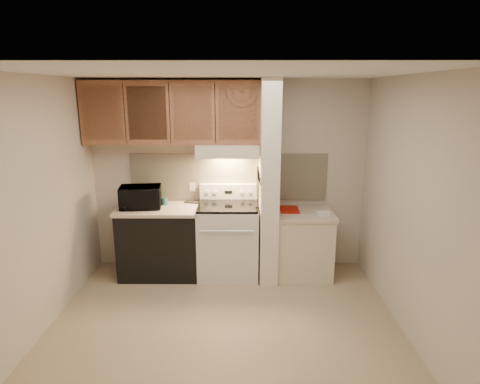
{
  "coord_description": "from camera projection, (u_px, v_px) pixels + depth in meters",
  "views": [
    {
      "loc": [
        0.18,
        -3.72,
        2.34
      ],
      "look_at": [
        0.16,
        0.75,
        1.22
      ],
      "focal_mm": 30.0,
      "sensor_mm": 36.0,
      "label": 1
    }
  ],
  "objects": [
    {
      "name": "knife_blade_c",
      "position": [
        258.0,
        187.0,
        4.94
      ],
      "size": [
        0.01,
        0.04,
        0.2
      ],
      "primitive_type": "cube",
      "color": "silver",
      "rests_on": "knife_strip"
    },
    {
      "name": "knife_blade_e",
      "position": [
        258.0,
        183.0,
        5.1
      ],
      "size": [
        0.01,
        0.04,
        0.18
      ],
      "primitive_type": "cube",
      "color": "silver",
      "rests_on": "knife_strip"
    },
    {
      "name": "upper_cabinets",
      "position": [
        172.0,
        113.0,
        4.96
      ],
      "size": [
        2.18,
        0.33,
        0.77
      ],
      "primitive_type": "cube",
      "color": "brown",
      "rests_on": "wall_back"
    },
    {
      "name": "cab_door_a",
      "position": [
        102.0,
        113.0,
        4.8
      ],
      "size": [
        0.46,
        0.01,
        0.63
      ],
      "primitive_type": "cube",
      "color": "brown",
      "rests_on": "upper_cabinets"
    },
    {
      "name": "oven_window",
      "position": [
        227.0,
        247.0,
        4.87
      ],
      "size": [
        0.5,
        0.01,
        0.3
      ],
      "primitive_type": "cube",
      "color": "black",
      "rests_on": "range_body"
    },
    {
      "name": "wall_back",
      "position": [
        229.0,
        176.0,
        5.33
      ],
      "size": [
        3.6,
        2.5,
        0.02
      ],
      "primitive_type": "cube",
      "rotation": [
        1.57,
        0.0,
        0.0
      ],
      "color": "beige",
      "rests_on": "floor"
    },
    {
      "name": "range_backguard",
      "position": [
        229.0,
        191.0,
        5.32
      ],
      "size": [
        0.76,
        0.08,
        0.2
      ],
      "primitive_type": "cube",
      "color": "silver",
      "rests_on": "range_body"
    },
    {
      "name": "knife_handle_a",
      "position": [
        259.0,
        176.0,
        4.74
      ],
      "size": [
        0.02,
        0.02,
        0.1
      ],
      "primitive_type": "cylinder",
      "color": "black",
      "rests_on": "knife_strip"
    },
    {
      "name": "outlet",
      "position": [
        193.0,
        187.0,
        5.34
      ],
      "size": [
        0.08,
        0.01,
        0.12
      ],
      "primitive_type": "cube",
      "color": "beige",
      "rests_on": "backsplash"
    },
    {
      "name": "cab_gap_a",
      "position": [
        124.0,
        113.0,
        4.8
      ],
      "size": [
        0.01,
        0.01,
        0.73
      ],
      "primitive_type": "cube",
      "color": "black",
      "rests_on": "upper_cabinets"
    },
    {
      "name": "knife_blade_b",
      "position": [
        258.0,
        187.0,
        4.86
      ],
      "size": [
        0.01,
        0.04,
        0.18
      ],
      "primitive_type": "cube",
      "color": "silver",
      "rests_on": "knife_strip"
    },
    {
      "name": "oven_handle",
      "position": [
        227.0,
        231.0,
        4.78
      ],
      "size": [
        0.65,
        0.02,
        0.02
      ],
      "primitive_type": "cylinder",
      "rotation": [
        0.0,
        1.57,
        0.0
      ],
      "color": "silver",
      "rests_on": "range_body"
    },
    {
      "name": "range_display",
      "position": [
        229.0,
        192.0,
        5.28
      ],
      "size": [
        0.1,
        0.01,
        0.04
      ],
      "primitive_type": "cube",
      "color": "black",
      "rests_on": "range_backguard"
    },
    {
      "name": "cab_door_c",
      "position": [
        192.0,
        113.0,
        4.8
      ],
      "size": [
        0.46,
        0.01,
        0.63
      ],
      "primitive_type": "cube",
      "color": "brown",
      "rests_on": "upper_cabinets"
    },
    {
      "name": "left_countertop",
      "position": [
        159.0,
        209.0,
        5.09
      ],
      "size": [
        1.04,
        0.67,
        0.04
      ],
      "primitive_type": "cube",
      "color": "beige",
      "rests_on": "dishwasher_front"
    },
    {
      "name": "knife_handle_c",
      "position": [
        258.0,
        173.0,
        4.91
      ],
      "size": [
        0.02,
        0.02,
        0.1
      ],
      "primitive_type": "cylinder",
      "color": "black",
      "rests_on": "knife_strip"
    },
    {
      "name": "cab_door_d",
      "position": [
        238.0,
        113.0,
        4.8
      ],
      "size": [
        0.46,
        0.01,
        0.63
      ],
      "primitive_type": "cube",
      "color": "brown",
      "rests_on": "upper_cabinets"
    },
    {
      "name": "dishwasher_front",
      "position": [
        161.0,
        242.0,
        5.2
      ],
      "size": [
        1.0,
        0.63,
        0.87
      ],
      "primitive_type": "cube",
      "color": "black",
      "rests_on": "floor"
    },
    {
      "name": "floor",
      "position": [
        225.0,
        322.0,
        4.18
      ],
      "size": [
        3.6,
        3.6,
        0.0
      ],
      "primitive_type": "plane",
      "color": "tan",
      "rests_on": "ground"
    },
    {
      "name": "cab_gap_b",
      "position": [
        170.0,
        113.0,
        4.8
      ],
      "size": [
        0.01,
        0.01,
        0.73
      ],
      "primitive_type": "cube",
      "color": "black",
      "rests_on": "upper_cabinets"
    },
    {
      "name": "knife_handle_e",
      "position": [
        258.0,
        170.0,
        5.06
      ],
      "size": [
        0.02,
        0.02,
        0.1
      ],
      "primitive_type": "cylinder",
      "color": "black",
      "rests_on": "knife_strip"
    },
    {
      "name": "knife_strip",
      "position": [
        259.0,
        177.0,
        4.92
      ],
      "size": [
        0.02,
        0.42,
        0.04
      ],
      "primitive_type": "cube",
      "color": "black",
      "rests_on": "partition_pillar"
    },
    {
      "name": "knife_handle_d",
      "position": [
        258.0,
        172.0,
        4.97
      ],
      "size": [
        0.02,
        0.02,
        0.1
      ],
      "primitive_type": "cylinder",
      "color": "black",
      "rests_on": "knife_strip"
    },
    {
      "name": "range_knob_right_inner",
      "position": [
        242.0,
        192.0,
        5.27
      ],
      "size": [
        0.05,
        0.02,
        0.05
      ],
      "primitive_type": "cylinder",
      "rotation": [
        1.57,
        0.0,
        0.0
      ],
      "color": "silver",
      "rests_on": "range_backguard"
    },
    {
      "name": "range_knob_left_inner",
      "position": [
        215.0,
        192.0,
        5.27
      ],
      "size": [
        0.05,
        0.02,
        0.05
      ],
      "primitive_type": "cylinder",
      "rotation": [
        1.57,
        0.0,
        0.0
      ],
      "color": "silver",
      "rests_on": "range_backguard"
    },
    {
      "name": "ceiling",
      "position": [
        222.0,
        73.0,
        3.57
      ],
      "size": [
        3.6,
        3.6,
        0.0
      ],
      "primitive_type": "plane",
      "rotation": [
        3.14,
        0.0,
        0.0
      ],
      "color": "white",
      "rests_on": "wall_back"
    },
    {
      "name": "hood_lip",
      "position": [
        227.0,
        156.0,
        4.83
      ],
      "size": [
        0.78,
        0.04,
        0.06
      ],
      "primitive_type": "cube",
      "color": "beige",
      "rests_on": "range_hood"
    },
    {
      "name": "range_knob_right_outer",
      "position": [
        250.0,
        192.0,
        5.27
      ],
      "size": [
        0.05,
        0.02,
        0.05
      ],
      "primitive_type": "cylinder",
      "rotation": [
        1.57,
        0.0,
        0.0
      ],
      "color": "silver",
      "rests_on": "range_backguard"
    },
    {
      "name": "microwave",
      "position": [
        140.0,
        197.0,
        5.04
      ],
      "size": [
        0.54,
        0.4,
        0.28
      ],
      "primitive_type": "imported",
      "rotation": [
        0.0,
        0.0,
        0.13
      ],
      "color": "black",
      "rests_on": "left_countertop"
    },
    {
      "name": "pillar_trim",
      "position": [
        259.0,
        178.0,
        4.97
      ],
      "size": [
        0.01,
        0.7,
        0.04
      ],
      "primitive_type": "cube",
      "color": "brown",
      "rests_on": "partition_pillar"
    },
    {
      "name": "right_cab_base",
      "position": [
        303.0,
        245.0,
        5.19
      ],
      "size": [
        0.7,
        0.6,
        0.81
      ],
      "primitive_type": "cube",
      "color": "beige",
      "rests_on": "floor"
    },
    {
      "name": "range_body",
      "position": [
        228.0,
        241.0,
        5.18
      ],
      "size": [
        0.76,
        0.65,
        0.92
      ],
      "primitive_type": "cube",
      "color": "silver",
      "rests_on": "floor"
    },
    {
      "name": "knife_blade_a",
      "position": [
        259.0,
        188.0,
        4.8
      ],
      "size": [
        0.01,
        0.03,
        0.16
      ],
      "primitive_type": "cube",
      "color": "silver",
      "rests_on": "knife_strip"
    },
    {
      "name": "oven_mitt",
      "position": [
        257.0,
        184.0,
        5.17
      ],
      "size": [
        0.03,
        0.11,
        0.26
      ],
      "primitive_type": "cube",
      "color": "slate",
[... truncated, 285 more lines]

